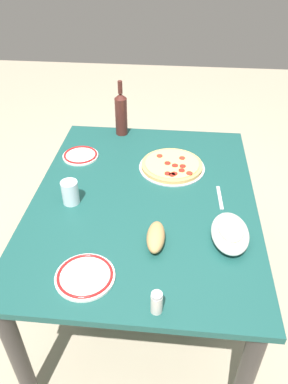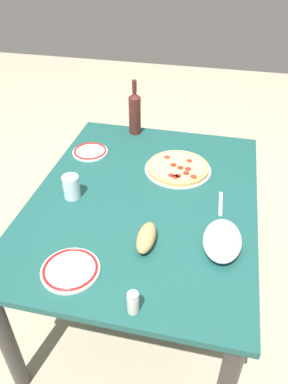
{
  "view_description": "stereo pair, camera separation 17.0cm",
  "coord_description": "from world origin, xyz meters",
  "views": [
    {
      "loc": [
        1.35,
        0.13,
        1.79
      ],
      "look_at": [
        0.0,
        0.0,
        0.76
      ],
      "focal_mm": 34.96,
      "sensor_mm": 36.0,
      "label": 1
    },
    {
      "loc": [
        1.32,
        0.3,
        1.79
      ],
      "look_at": [
        0.0,
        0.0,
        0.76
      ],
      "focal_mm": 34.96,
      "sensor_mm": 36.0,
      "label": 2
    }
  ],
  "objects": [
    {
      "name": "wine_bottle",
      "position": [
        -0.6,
        -0.19,
        0.86
      ],
      "size": [
        0.07,
        0.07,
        0.32
      ],
      "color": "#471E19",
      "rests_on": "dining_table"
    },
    {
      "name": "baked_pasta_dish",
      "position": [
        0.24,
        0.37,
        0.77
      ],
      "size": [
        0.24,
        0.15,
        0.08
      ],
      "color": "white",
      "rests_on": "dining_table"
    },
    {
      "name": "dining_table",
      "position": [
        0.0,
        0.0,
        0.62
      ],
      "size": [
        1.34,
        1.02,
        0.73
      ],
      "color": "#194C47",
      "rests_on": "ground"
    },
    {
      "name": "pepperoni_pizza",
      "position": [
        -0.26,
        0.12,
        0.74
      ],
      "size": [
        0.34,
        0.34,
        0.03
      ],
      "color": "#B7B7BC",
      "rests_on": "dining_table"
    },
    {
      "name": "fork_right",
      "position": [
        -0.03,
        0.35,
        0.73
      ],
      "size": [
        0.17,
        0.02,
        0.0
      ],
      "primitive_type": "cube",
      "rotation": [
        0.0,
        0.0,
        3.19
      ],
      "color": "#B7B7BC",
      "rests_on": "dining_table"
    },
    {
      "name": "bread_loaf",
      "position": [
        0.29,
        0.08,
        0.76
      ],
      "size": [
        0.17,
        0.07,
        0.07
      ],
      "primitive_type": "ellipsoid",
      "color": "tan",
      "rests_on": "dining_table"
    },
    {
      "name": "spice_shaker",
      "position": [
        0.6,
        0.1,
        0.77
      ],
      "size": [
        0.04,
        0.04,
        0.09
      ],
      "color": "silver",
      "rests_on": "dining_table"
    },
    {
      "name": "water_glass",
      "position": [
        0.07,
        -0.32,
        0.78
      ],
      "size": [
        0.08,
        0.08,
        0.11
      ],
      "primitive_type": "cylinder",
      "color": "silver",
      "rests_on": "dining_table"
    },
    {
      "name": "side_plate_far",
      "position": [
        -0.32,
        -0.37,
        0.74
      ],
      "size": [
        0.19,
        0.19,
        0.02
      ],
      "color": "white",
      "rests_on": "dining_table"
    },
    {
      "name": "ground_plane",
      "position": [
        0.0,
        0.0,
        0.0
      ],
      "size": [
        8.0,
        8.0,
        0.0
      ],
      "primitive_type": "plane",
      "color": "tan",
      "rests_on": "ground"
    },
    {
      "name": "side_plate_near",
      "position": [
        0.49,
        -0.17,
        0.74
      ],
      "size": [
        0.22,
        0.22,
        0.02
      ],
      "color": "white",
      "rests_on": "dining_table"
    }
  ]
}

